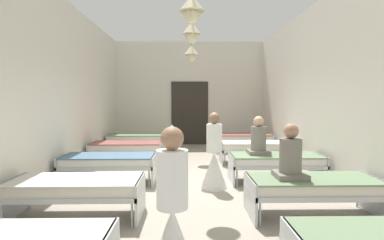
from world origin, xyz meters
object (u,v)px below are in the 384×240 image
object	(u,v)px
bed_left_row_3	(127,147)
bed_right_row_4	(242,138)
bed_left_row_4	(138,138)
bed_right_row_1	(313,187)
patient_seated_secondary	(290,158)
patient_seated_primary	(258,140)
nurse_mid_aisle	(214,161)
bed_right_row_3	(255,147)
bed_left_row_2	(109,162)
bed_left_row_1	(76,188)
bed_right_row_2	(276,161)
nurse_near_aisle	(172,226)

from	to	relation	value
bed_left_row_3	bed_right_row_4	xyz separation A→B (m)	(3.47, 1.90, 0.00)
bed_left_row_3	bed_left_row_4	world-z (taller)	same
bed_right_row_1	bed_right_row_4	distance (m)	5.70
patient_seated_secondary	patient_seated_primary	bearing A→B (deg)	90.00
bed_right_row_1	nurse_mid_aisle	bearing A→B (deg)	132.30
bed_left_row_3	bed_right_row_3	xyz separation A→B (m)	(3.47, 0.00, 0.00)
bed_right_row_3	bed_left_row_2	bearing A→B (deg)	-151.29
bed_left_row_2	patient_seated_secondary	world-z (taller)	patient_seated_secondary
bed_left_row_1	bed_right_row_2	distance (m)	3.96
bed_left_row_1	nurse_mid_aisle	bearing A→B (deg)	34.35
bed_left_row_3	bed_right_row_3	distance (m)	3.47
bed_left_row_1	bed_left_row_2	xyz separation A→B (m)	(0.00, 1.90, 0.00)
bed_left_row_4	nurse_mid_aisle	xyz separation A→B (m)	(2.14, -4.24, 0.09)
bed_left_row_4	nurse_mid_aisle	bearing A→B (deg)	-63.22
bed_right_row_4	nurse_mid_aisle	size ratio (longest dim) A/B	1.28
bed_left_row_3	bed_right_row_4	bearing A→B (deg)	28.71
patient_seated_secondary	bed_right_row_1	bearing A→B (deg)	1.47
bed_right_row_1	bed_left_row_1	bearing A→B (deg)	180.00
bed_left_row_4	patient_seated_secondary	distance (m)	6.52
bed_right_row_3	nurse_mid_aisle	xyz separation A→B (m)	(-1.33, -2.34, 0.09)
bed_right_row_2	bed_left_row_3	world-z (taller)	same
bed_left_row_4	nurse_near_aisle	size ratio (longest dim) A/B	1.28
nurse_near_aisle	bed_left_row_1	bearing A→B (deg)	-162.62
bed_left_row_1	nurse_near_aisle	size ratio (longest dim) A/B	1.28
bed_left_row_2	nurse_mid_aisle	distance (m)	2.19
bed_left_row_3	patient_seated_primary	size ratio (longest dim) A/B	2.37
bed_right_row_4	patient_seated_secondary	bearing A→B (deg)	-93.51
bed_left_row_2	nurse_near_aisle	world-z (taller)	nurse_near_aisle
bed_right_row_2	bed_right_row_4	bearing A→B (deg)	90.00
bed_right_row_4	bed_left_row_4	bearing A→B (deg)	180.00
bed_left_row_1	patient_seated_primary	size ratio (longest dim) A/B	2.37
bed_right_row_2	bed_left_row_4	world-z (taller)	same
bed_right_row_2	patient_seated_secondary	world-z (taller)	patient_seated_secondary
bed_right_row_1	bed_right_row_2	bearing A→B (deg)	90.00
nurse_mid_aisle	patient_seated_secondary	distance (m)	1.80
bed_right_row_3	bed_left_row_4	xyz separation A→B (m)	(-3.47, 1.90, 0.00)
bed_left_row_3	nurse_mid_aisle	bearing A→B (deg)	-47.55
bed_left_row_1	bed_right_row_2	bearing A→B (deg)	28.71
bed_left_row_1	patient_seated_primary	distance (m)	3.72
nurse_near_aisle	bed_left_row_2	bearing A→B (deg)	177.33
bed_right_row_2	patient_seated_secondary	distance (m)	1.99
bed_left_row_3	patient_seated_primary	bearing A→B (deg)	-30.32
bed_left_row_1	patient_seated_primary	xyz separation A→B (m)	(3.12, 1.98, 0.43)
bed_left_row_4	patient_seated_primary	bearing A→B (deg)	-50.05
bed_left_row_3	bed_right_row_2	bearing A→B (deg)	-28.71
bed_right_row_2	bed_right_row_3	distance (m)	1.90
bed_right_row_2	nurse_mid_aisle	xyz separation A→B (m)	(-1.33, -0.44, 0.09)
bed_right_row_1	bed_right_row_3	size ratio (longest dim) A/B	1.00
nurse_near_aisle	bed_right_row_2	bearing A→B (deg)	124.53
bed_left_row_2	patient_seated_secondary	size ratio (longest dim) A/B	2.37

